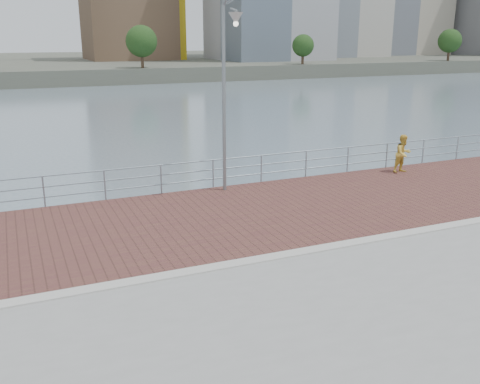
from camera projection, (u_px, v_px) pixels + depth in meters
name	position (u px, v px, depth m)	size (l,w,h in m)	color
water	(269.00, 326.00, 14.70)	(400.00, 400.00, 0.00)	slate
brick_lane	(220.00, 217.00, 17.31)	(40.00, 6.80, 0.02)	brown
curb	(270.00, 258.00, 14.13)	(40.00, 0.40, 0.06)	#B7B5AD
far_shore	(32.00, 64.00, 122.24)	(320.00, 95.00, 2.50)	#4C5142
guardrail	(187.00, 173.00, 20.11)	(39.06, 0.06, 1.13)	#8C9EA8
street_lamp	(229.00, 62.00, 18.57)	(0.49, 1.43, 6.76)	gray
bystander	(403.00, 154.00, 22.74)	(0.79, 0.62, 1.63)	#E7BE44
shoreline_trees	(73.00, 43.00, 82.36)	(144.65, 5.21, 6.95)	#473323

